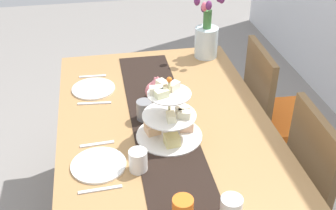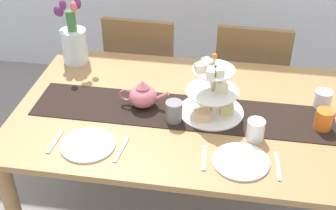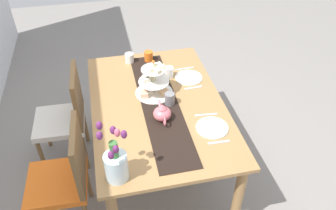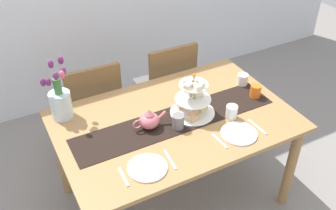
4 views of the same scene
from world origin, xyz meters
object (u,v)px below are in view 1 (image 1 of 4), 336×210
at_px(dinner_plate_right, 99,165).
at_px(dinner_plate_left, 93,89).
at_px(fork_left, 93,76).
at_px(cream_jug, 231,208).
at_px(tulip_vase, 207,37).
at_px(chair_left, 274,110).
at_px(tiered_cake_stand, 170,119).
at_px(knife_right, 100,189).
at_px(dining_table, 164,137).
at_px(chair_right, 328,186).
at_px(mug_grey, 144,110).
at_px(knife_left, 94,103).
at_px(mug_white_text, 138,161).
at_px(mug_orange, 183,209).
at_px(fork_right, 97,144).
at_px(teapot, 158,90).

bearing_deg(dinner_plate_right, dinner_plate_left, 180.00).
bearing_deg(fork_left, dinner_plate_left, 0.00).
bearing_deg(fork_left, cream_jug, 21.73).
bearing_deg(tulip_vase, chair_left, 50.23).
xyz_separation_m(tiered_cake_stand, fork_left, (-0.63, -0.33, -0.10)).
height_order(fork_left, knife_right, same).
xyz_separation_m(dining_table, chair_right, (0.33, 0.73, -0.15)).
xyz_separation_m(cream_jug, mug_grey, (-0.67, -0.22, 0.01)).
relative_size(tulip_vase, mug_grey, 4.29).
bearing_deg(knife_left, dining_table, 57.34).
bearing_deg(dinner_plate_left, chair_right, 57.19).
bearing_deg(mug_grey, cream_jug, 18.32).
bearing_deg(knife_left, tulip_vase, 121.93).
distance_m(chair_right, mug_white_text, 0.94).
bearing_deg(mug_grey, knife_left, -128.06).
relative_size(dining_table, mug_grey, 16.26).
bearing_deg(tiered_cake_stand, knife_left, -136.38).
relative_size(chair_left, knife_right, 5.35).
xyz_separation_m(dinner_plate_right, mug_orange, (0.34, 0.28, 0.04)).
relative_size(dinner_plate_right, mug_orange, 2.42).
bearing_deg(tulip_vase, fork_right, -41.82).
distance_m(tiered_cake_stand, dinner_plate_right, 0.37).
xyz_separation_m(chair_left, knife_right, (0.77, -1.05, 0.25)).
height_order(fork_right, mug_grey, mug_grey).
bearing_deg(dining_table, dinner_plate_right, -49.05).
bearing_deg(knife_right, chair_left, 126.06).
height_order(chair_right, knife_left, chair_right).
bearing_deg(tiered_cake_stand, knife_right, -48.33).
distance_m(teapot, fork_right, 0.46).
xyz_separation_m(tiered_cake_stand, knife_left, (-0.34, -0.33, -0.10)).
relative_size(dining_table, knife_left, 9.09).
height_order(fork_left, knife_left, same).
bearing_deg(chair_right, teapot, -125.07).
bearing_deg(dinner_plate_left, dining_table, 42.57).
relative_size(dinner_plate_left, fork_left, 1.53).
height_order(dinner_plate_right, mug_grey, mug_grey).
bearing_deg(dinner_plate_left, fork_left, 180.00).
distance_m(chair_right, fork_left, 1.36).
bearing_deg(fork_left, dinner_plate_right, 0.00).
relative_size(dining_table, teapot, 6.48).
height_order(tiered_cake_stand, mug_orange, tiered_cake_stand).
relative_size(fork_left, fork_right, 1.00).
distance_m(knife_right, mug_grey, 0.51).
distance_m(fork_left, mug_white_text, 0.85).
bearing_deg(mug_grey, chair_left, 111.11).
height_order(teapot, mug_grey, teapot).
distance_m(teapot, cream_jug, 0.84).
bearing_deg(cream_jug, fork_left, -158.27).
relative_size(knife_left, mug_orange, 1.79).
relative_size(tulip_vase, knife_left, 2.40).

